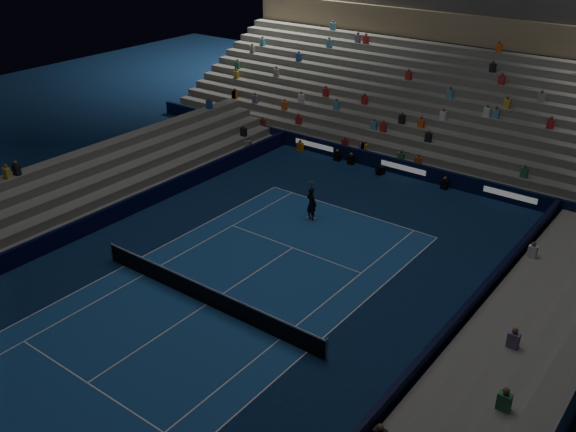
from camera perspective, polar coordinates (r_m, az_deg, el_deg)
The scene contains 11 objects.
ground at distance 28.79m, azimuth -7.27°, elevation -7.85°, with size 90.00×90.00×0.00m, color #0B2044.
court_surface at distance 28.79m, azimuth -7.27°, elevation -7.84°, with size 10.97×23.77×0.01m, color #19498C.
sponsor_barrier_far at distance 42.08m, azimuth 10.33°, elevation 4.26°, with size 44.00×0.25×1.00m, color black.
sponsor_barrier_east at distance 24.01m, azimuth 10.25°, elevation -14.72°, with size 0.25×37.00×1.00m, color black.
sponsor_barrier_west at distance 35.19m, azimuth -18.84°, elevation -1.42°, with size 0.25×37.00×1.00m, color black.
grandstand_main at distance 49.37m, azimuth 15.76°, elevation 10.57°, with size 44.00×15.20×11.20m.
grandstand_east at distance 22.90m, azimuth 18.36°, elevation -16.91°, with size 5.00×37.00×2.50m.
grandstand_west at distance 37.72m, azimuth -21.99°, elevation 0.66°, with size 5.00×37.00×2.50m.
tennis_net at distance 28.51m, azimuth -7.33°, elevation -7.01°, with size 12.90×0.10×1.10m.
tennis_player at distance 35.41m, azimuth 2.11°, elevation 1.11°, with size 0.70×0.46×1.92m, color black.
broadcast_camera at distance 42.03m, azimuth 8.25°, elevation 4.09°, with size 0.48×0.89×0.56m.
Camera 1 is at (17.06, -16.62, 16.18)m, focal length 39.81 mm.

